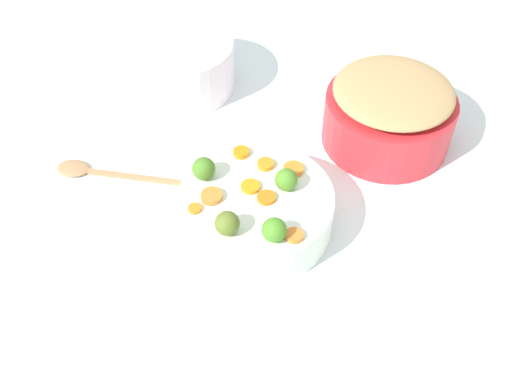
# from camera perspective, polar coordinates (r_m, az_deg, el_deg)

# --- Properties ---
(tabletop) EXTENTS (2.40, 2.40, 0.02)m
(tabletop) POSITION_cam_1_polar(r_m,az_deg,el_deg) (1.17, -2.84, -3.10)
(tabletop) COLOR white
(tabletop) RESTS_ON ground
(serving_bowl_carrots) EXTENTS (0.29, 0.29, 0.08)m
(serving_bowl_carrots) POSITION_cam_1_polar(r_m,az_deg,el_deg) (1.12, 0.00, -1.76)
(serving_bowl_carrots) COLOR white
(serving_bowl_carrots) RESTS_ON tabletop
(metal_pot) EXTENTS (0.27, 0.27, 0.11)m
(metal_pot) POSITION_cam_1_polar(r_m,az_deg,el_deg) (1.31, 12.35, 6.66)
(metal_pot) COLOR red
(metal_pot) RESTS_ON tabletop
(stuffing_mound) EXTENTS (0.25, 0.25, 0.04)m
(stuffing_mound) POSITION_cam_1_polar(r_m,az_deg,el_deg) (1.27, 12.90, 9.26)
(stuffing_mound) COLOR tan
(stuffing_mound) RESTS_ON metal_pot
(carrot_slice_0) EXTENTS (0.03, 0.03, 0.01)m
(carrot_slice_0) POSITION_cam_1_polar(r_m,az_deg,el_deg) (1.07, -5.81, -1.57)
(carrot_slice_0) COLOR orange
(carrot_slice_0) RESTS_ON serving_bowl_carrots
(carrot_slice_1) EXTENTS (0.04, 0.04, 0.01)m
(carrot_slice_1) POSITION_cam_1_polar(r_m,az_deg,el_deg) (1.08, 0.98, -0.54)
(carrot_slice_1) COLOR orange
(carrot_slice_1) RESTS_ON serving_bowl_carrots
(carrot_slice_2) EXTENTS (0.05, 0.05, 0.01)m
(carrot_slice_2) POSITION_cam_1_polar(r_m,az_deg,el_deg) (1.09, -4.22, -0.40)
(carrot_slice_2) COLOR orange
(carrot_slice_2) RESTS_ON serving_bowl_carrots
(carrot_slice_3) EXTENTS (0.05, 0.05, 0.01)m
(carrot_slice_3) POSITION_cam_1_polar(r_m,az_deg,el_deg) (1.10, -0.53, 0.51)
(carrot_slice_3) COLOR orange
(carrot_slice_3) RESTS_ON serving_bowl_carrots
(carrot_slice_4) EXTENTS (0.04, 0.04, 0.01)m
(carrot_slice_4) POSITION_cam_1_polar(r_m,az_deg,el_deg) (1.17, -1.41, 3.76)
(carrot_slice_4) COLOR orange
(carrot_slice_4) RESTS_ON serving_bowl_carrots
(carrot_slice_5) EXTENTS (0.04, 0.04, 0.01)m
(carrot_slice_5) POSITION_cam_1_polar(r_m,az_deg,el_deg) (1.14, 0.91, 2.63)
(carrot_slice_5) COLOR orange
(carrot_slice_5) RESTS_ON serving_bowl_carrots
(carrot_slice_6) EXTENTS (0.05, 0.05, 0.01)m
(carrot_slice_6) POSITION_cam_1_polar(r_m,az_deg,el_deg) (1.13, 3.55, 2.16)
(carrot_slice_6) COLOR orange
(carrot_slice_6) RESTS_ON serving_bowl_carrots
(carrot_slice_7) EXTENTS (0.04, 0.04, 0.01)m
(carrot_slice_7) POSITION_cam_1_polar(r_m,az_deg,el_deg) (1.03, 3.64, -4.13)
(carrot_slice_7) COLOR orange
(carrot_slice_7) RESTS_ON serving_bowl_carrots
(brussels_sprout_0) EXTENTS (0.04, 0.04, 0.04)m
(brussels_sprout_0) POSITION_cam_1_polar(r_m,az_deg,el_deg) (1.11, -4.97, 2.21)
(brussels_sprout_0) COLOR #487A23
(brussels_sprout_0) RESTS_ON serving_bowl_carrots
(brussels_sprout_1) EXTENTS (0.04, 0.04, 0.04)m
(brussels_sprout_1) POSITION_cam_1_polar(r_m,az_deg,el_deg) (1.02, -2.74, -2.98)
(brussels_sprout_1) COLOR #5A6D26
(brussels_sprout_1) RESTS_ON serving_bowl_carrots
(brussels_sprout_2) EXTENTS (0.04, 0.04, 0.04)m
(brussels_sprout_2) POSITION_cam_1_polar(r_m,az_deg,el_deg) (1.09, 2.88, 1.18)
(brussels_sprout_2) COLOR #4E8626
(brussels_sprout_2) RESTS_ON serving_bowl_carrots
(brussels_sprout_3) EXTENTS (0.04, 0.04, 0.04)m
(brussels_sprout_3) POSITION_cam_1_polar(r_m,az_deg,el_deg) (1.01, 1.74, -3.61)
(brussels_sprout_3) COLOR #4B8925
(brussels_sprout_3) RESTS_ON serving_bowl_carrots
(wooden_spoon) EXTENTS (0.13, 0.27, 0.01)m
(wooden_spoon) POSITION_cam_1_polar(r_m,az_deg,el_deg) (1.29, -15.17, 1.94)
(wooden_spoon) COLOR #AA7C52
(wooden_spoon) RESTS_ON tabletop
(casserole_dish) EXTENTS (0.25, 0.25, 0.12)m
(casserole_dish) POSITION_cam_1_polar(r_m,az_deg,el_deg) (1.44, -7.14, 11.84)
(casserole_dish) COLOR white
(casserole_dish) RESTS_ON tabletop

